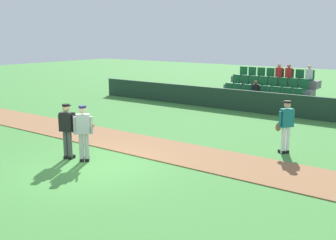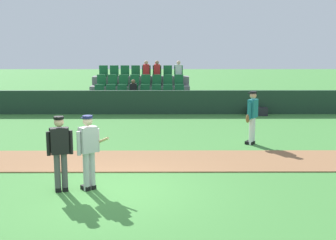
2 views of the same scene
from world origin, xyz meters
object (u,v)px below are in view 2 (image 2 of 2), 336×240
at_px(umpire_home_plate, 60,149).
at_px(runner_teal_jersey, 252,116).
at_px(batter_grey_jersey, 89,149).
at_px(equipment_bag, 257,112).

xyz_separation_m(umpire_home_plate, runner_teal_jersey, (5.25, 4.69, -0.04)).
bearing_deg(batter_grey_jersey, umpire_home_plate, -170.93).
height_order(batter_grey_jersey, umpire_home_plate, same).
xyz_separation_m(batter_grey_jersey, umpire_home_plate, (-0.64, -0.10, 0.03)).
distance_m(batter_grey_jersey, umpire_home_plate, 0.64).
xyz_separation_m(umpire_home_plate, equipment_bag, (6.54, 10.34, -0.82)).
bearing_deg(equipment_bag, runner_teal_jersey, -102.87).
bearing_deg(equipment_bag, batter_grey_jersey, -119.97).
distance_m(batter_grey_jersey, equipment_bag, 11.84).
height_order(runner_teal_jersey, equipment_bag, runner_teal_jersey).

